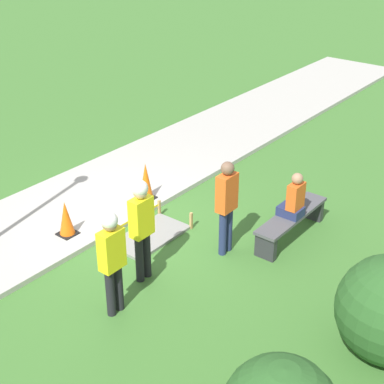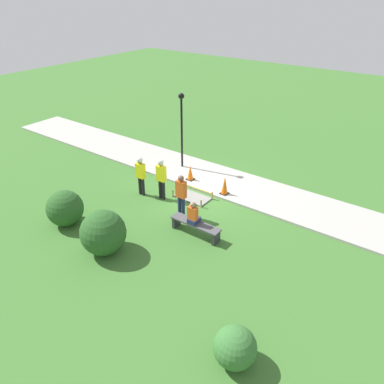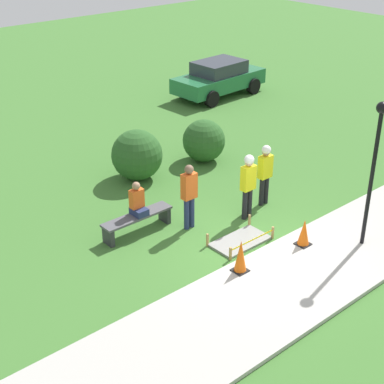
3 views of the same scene
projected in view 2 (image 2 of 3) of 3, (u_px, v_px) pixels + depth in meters
ground_plane at (201, 192)px, 16.58m from camera, size 60.00×60.00×0.00m
sidewalk at (218, 180)px, 17.52m from camera, size 28.00×2.73×0.10m
wet_concrete_patch at (192, 197)px, 16.14m from camera, size 1.54×0.87×0.35m
traffic_cone_near_patch at (225, 185)px, 16.09m from camera, size 0.34×0.34×0.81m
traffic_cone_far_patch at (190, 173)px, 17.29m from camera, size 0.34×0.34×0.69m
park_bench at (196, 226)px, 13.65m from camera, size 1.99×0.44×0.51m
person_seated_on_bench at (193, 215)px, 13.41m from camera, size 0.36×0.44×0.89m
worker_supervisor at (161, 175)px, 15.59m from camera, size 0.40×0.27×1.85m
worker_assistant at (141, 173)px, 15.91m from camera, size 0.40×0.26×1.79m
bystander_in_orange_shirt at (181, 193)px, 14.41m from camera, size 0.40×0.24×1.80m
lamppost_near at (182, 120)px, 17.52m from camera, size 0.28×0.28×3.66m
shrub_rounded_near at (235, 347)px, 8.92m from camera, size 1.07×1.07×1.07m
shrub_rounded_mid at (103, 233)px, 12.58m from camera, size 1.57×1.57×1.57m
shrub_rounded_far at (65, 208)px, 14.10m from camera, size 1.39×1.39×1.39m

